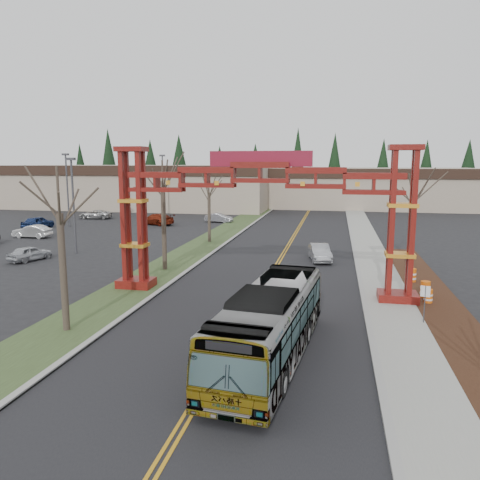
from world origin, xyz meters
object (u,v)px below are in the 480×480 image
(parked_car_mid_a, at_px, (156,219))
(silver_sedan, at_px, (320,253))
(street_sign, at_px, (425,297))
(transit_bus, at_px, (270,324))
(parked_car_near_b, at_px, (32,231))
(light_pole_near, at_px, (73,199))
(bare_tree_median_near, at_px, (60,214))
(light_pole_far, at_px, (163,180))
(retail_building_west, at_px, (146,186))
(retail_building_east, at_px, (368,187))
(parked_car_far_a, at_px, (219,218))
(parked_car_far_b, at_px, (95,214))
(barrel_south, at_px, (428,297))
(gateway_arch, at_px, (260,196))
(parked_car_mid_b, at_px, (38,222))
(parked_car_near_a, at_px, (30,253))
(bare_tree_median_mid, at_px, (163,192))
(barrel_mid, at_px, (425,290))
(light_pole_mid, at_px, (67,185))
(barrel_north, at_px, (412,276))
(bare_tree_median_far, at_px, (209,193))
(bare_tree_right_far, at_px, (414,200))

(parked_car_mid_a, bearing_deg, silver_sedan, 71.68)
(street_sign, bearing_deg, transit_bus, -140.89)
(parked_car_near_b, xyz_separation_m, light_pole_near, (9.34, -7.04, 4.16))
(bare_tree_median_near, height_order, light_pole_far, light_pole_far)
(retail_building_west, height_order, street_sign, retail_building_west)
(retail_building_east, distance_m, parked_car_far_a, 35.50)
(parked_car_far_b, xyz_separation_m, barrel_south, (39.06, -34.00, -0.19))
(gateway_arch, bearing_deg, parked_car_mid_b, 143.24)
(retail_building_west, height_order, parked_car_near_a, retail_building_west)
(gateway_arch, relative_size, bare_tree_median_mid, 2.24)
(parked_car_far_b, relative_size, bare_tree_median_mid, 0.56)
(retail_building_west, relative_size, bare_tree_median_mid, 5.67)
(parked_car_near_b, bearing_deg, gateway_arch, 59.64)
(parked_car_mid_a, bearing_deg, barrel_mid, 67.12)
(transit_bus, height_order, light_pole_near, light_pole_near)
(bare_tree_median_mid, height_order, street_sign, bare_tree_median_mid)
(parked_car_mid_a, bearing_deg, parked_car_far_b, -89.35)
(parked_car_mid_a, distance_m, light_pole_mid, 11.67)
(light_pole_near, xyz_separation_m, street_sign, (26.83, -13.48, -3.40))
(barrel_north, bearing_deg, barrel_south, -87.97)
(retail_building_east, xyz_separation_m, light_pole_near, (-28.04, -52.17, 1.33))
(parked_car_far_a, distance_m, light_pole_near, 25.08)
(transit_bus, bearing_deg, bare_tree_median_far, 116.15)
(parked_car_near_b, relative_size, parked_car_far_a, 1.09)
(bare_tree_right_far, xyz_separation_m, barrel_south, (-0.35, -8.98, -4.79))
(retail_building_west, relative_size, silver_sedan, 11.08)
(retail_building_east, bearing_deg, parked_car_far_b, -144.64)
(bare_tree_median_mid, distance_m, barrel_mid, 18.90)
(retail_building_west, bearing_deg, light_pole_near, -74.85)
(parked_car_near_b, xyz_separation_m, barrel_mid, (37.06, -15.74, -0.14))
(bare_tree_right_far, distance_m, light_pole_far, 44.84)
(parked_car_far_b, relative_size, barrel_north, 4.53)
(parked_car_mid_b, relative_size, bare_tree_right_far, 0.61)
(gateway_arch, height_order, silver_sedan, gateway_arch)
(parked_car_far_a, bearing_deg, silver_sedan, -139.30)
(retail_building_east, relative_size, transit_bus, 3.49)
(parked_car_mid_b, height_order, bare_tree_median_mid, bare_tree_median_mid)
(parked_car_mid_b, xyz_separation_m, parked_car_far_a, (20.16, 10.21, -0.14))
(retail_building_east, distance_m, barrel_south, 62.05)
(bare_tree_median_mid, height_order, light_pole_near, light_pole_near)
(bare_tree_right_far, xyz_separation_m, barrel_mid, (-0.32, -7.87, -4.70))
(parked_car_far_a, distance_m, parked_car_far_b, 18.42)
(retail_building_west, bearing_deg, barrel_mid, -53.11)
(transit_bus, distance_m, bare_tree_right_far, 20.28)
(bare_tree_median_mid, xyz_separation_m, street_sign, (16.79, -8.86, -4.38))
(transit_bus, height_order, barrel_mid, transit_bus)
(light_pole_far, bearing_deg, bare_tree_median_near, -74.42)
(parked_car_near_b, xyz_separation_m, bare_tree_right_far, (37.38, -7.86, 4.56))
(bare_tree_median_near, distance_m, light_pole_mid, 39.44)
(barrel_north, bearing_deg, parked_car_far_a, 125.50)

